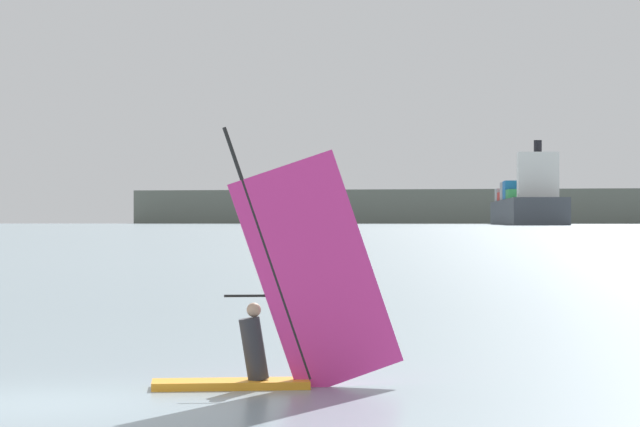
{
  "coord_description": "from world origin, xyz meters",
  "views": [
    {
      "loc": [
        4.94,
        -18.01,
        2.54
      ],
      "look_at": [
        2.82,
        15.04,
        2.7
      ],
      "focal_mm": 74.53,
      "sensor_mm": 36.0,
      "label": 1
    }
  ],
  "objects": [
    {
      "name": "cargo_ship",
      "position": [
        71.83,
        723.31,
        10.17
      ],
      "size": [
        28.76,
        194.73,
        42.46
      ],
      "rotation": [
        0.0,
        0.0,
        1.56
      ],
      "color": "#3F444C",
      "rests_on": "ground_plane"
    },
    {
      "name": "windsurfer",
      "position": [
        2.98,
        2.01,
        1.0
      ],
      "size": [
        3.83,
        1.08,
        4.1
      ],
      "rotation": [
        0.0,
        0.0,
        3.3
      ],
      "color": "orange",
      "rests_on": "ground_plane"
    },
    {
      "name": "ground_plane",
      "position": [
        0.0,
        0.0,
        0.0
      ],
      "size": [
        4000.0,
        4000.0,
        0.0
      ],
      "primitive_type": "plane",
      "color": "gray"
    }
  ]
}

